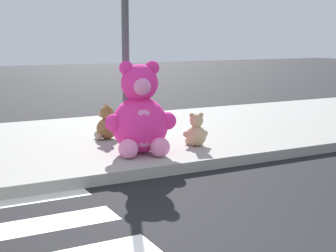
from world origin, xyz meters
The scene contains 6 objects.
sidewalk centered at (0.00, 5.20, 0.07)m, with size 28.00×4.40×0.15m, color #9E9B93.
sign_pole centered at (1.00, 4.40, 1.85)m, with size 0.56×0.11×3.20m.
plush_pink_large centered at (0.96, 3.81, 0.68)m, with size 1.00×0.94×1.32m.
plush_brown centered at (0.89, 5.00, 0.38)m, with size 0.40×0.43×0.57m.
plush_white centered at (1.65, 4.98, 0.39)m, with size 0.42×0.43×0.60m.
plush_tan centered at (1.92, 3.86, 0.36)m, with size 0.39×0.36×0.52m.
Camera 1 is at (-2.05, -2.66, 1.81)m, focal length 54.17 mm.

